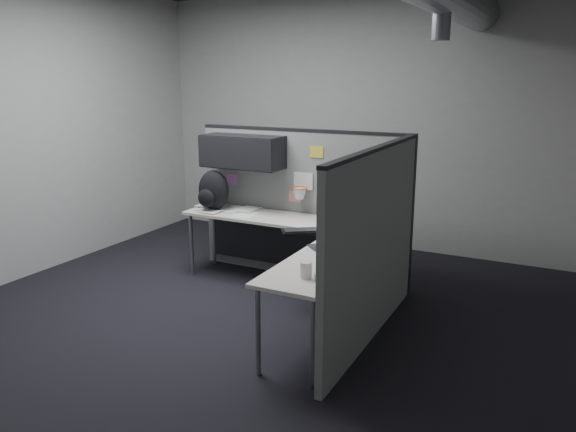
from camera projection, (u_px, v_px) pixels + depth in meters
The scene contains 12 objects.
room at pixel (305, 86), 4.37m from camera, with size 5.62×5.62×3.22m.
partition_back at pixel (285, 188), 6.06m from camera, with size 2.44×0.42×1.63m.
partition_right at pixel (374, 244), 4.62m from camera, with size 0.07×2.23×1.63m.
desk at pixel (296, 239), 5.51m from camera, with size 2.31×2.11×0.73m.
monitor at pixel (353, 205), 5.36m from camera, with size 0.58×0.58×0.47m.
keyboard at pixel (308, 231), 5.27m from camera, with size 0.50×0.42×0.04m.
mouse at pixel (323, 245), 4.85m from camera, with size 0.30×0.30×0.05m.
phone at pixel (333, 257), 4.48m from camera, with size 0.25×0.26×0.09m.
bottles at pixel (316, 272), 4.13m from camera, with size 0.14×0.19×0.09m.
cup at pixel (306, 270), 4.10m from camera, with size 0.09×0.09×0.12m, color silver.
papers at pixel (227, 209), 6.19m from camera, with size 0.81×0.52×0.02m.
backpack at pixel (213, 191), 6.13m from camera, with size 0.43×0.42×0.44m.
Camera 1 is at (2.48, -4.05, 2.17)m, focal length 35.00 mm.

